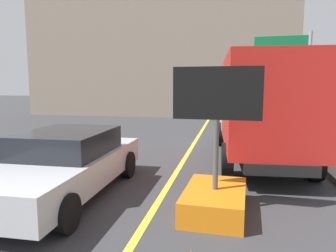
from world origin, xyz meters
name	(u,v)px	position (x,y,z in m)	size (l,w,h in m)	color
arrow_board_trailer	(215,187)	(1.16, 8.46, 0.48)	(1.60, 1.86, 2.70)	orange
box_truck	(261,106)	(2.32, 12.71, 1.73)	(2.72, 6.85, 3.16)	black
pickup_car	(64,163)	(-2.09, 8.79, 0.70)	(2.10, 4.83, 1.38)	silver
highway_guide_sign	(292,63)	(4.46, 20.11, 3.42)	(2.78, 0.35, 5.00)	gray
far_building_block	(163,59)	(-3.98, 27.96, 4.34)	(19.61, 6.27, 8.68)	gray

